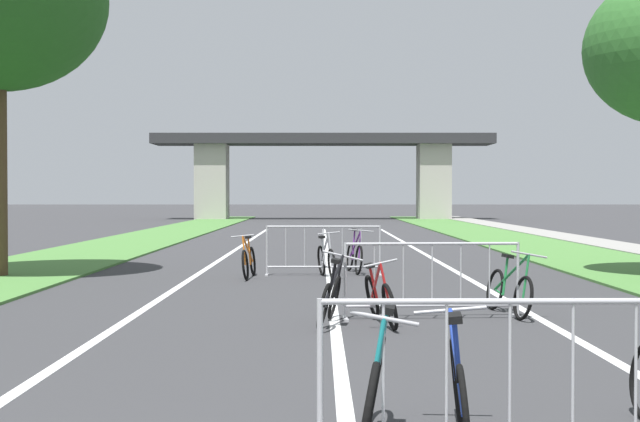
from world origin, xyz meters
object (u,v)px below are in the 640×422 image
crowd_barrier_nearest (507,382)px  bicycle_blue_4 (457,390)px  bicycle_teal_6 (371,390)px  crowd_barrier_second (430,281)px  bicycle_orange_9 (247,261)px  bicycle_green_0 (507,290)px  bicycle_purple_1 (352,256)px  bicycle_black_3 (328,298)px  crowd_barrier_third (321,251)px  bicycle_red_7 (378,299)px  bicycle_silver_2 (324,260)px

crowd_barrier_nearest → bicycle_blue_4: (-0.24, 0.46, -0.16)m
crowd_barrier_nearest → bicycle_teal_6: size_ratio=1.47×
crowd_barrier_second → bicycle_blue_4: size_ratio=1.50×
crowd_barrier_nearest → bicycle_orange_9: (-2.65, 12.16, -0.18)m
bicycle_green_0 → bicycle_purple_1: bicycle_purple_1 is taller
bicycle_black_3 → bicycle_teal_6: size_ratio=0.95×
bicycle_black_3 → bicycle_blue_4: bearing=-72.6°
crowd_barrier_third → bicycle_blue_4: 12.31m
bicycle_red_7 → bicycle_orange_9: bicycle_orange_9 is taller
crowd_barrier_second → bicycle_green_0: 1.21m
bicycle_silver_2 → bicycle_orange_9: 1.58m
crowd_barrier_nearest → bicycle_red_7: size_ratio=1.43×
crowd_barrier_second → bicycle_blue_4: 5.94m
crowd_barrier_third → bicycle_purple_1: crowd_barrier_third is taller
bicycle_black_3 → bicycle_orange_9: bicycle_black_3 is taller
bicycle_blue_4 → bicycle_teal_6: bicycle_teal_6 is taller
crowd_barrier_second → bicycle_silver_2: crowd_barrier_second is taller
bicycle_purple_1 → bicycle_orange_9: (-2.21, -1.15, -0.02)m
bicycle_teal_6 → bicycle_orange_9: size_ratio=1.01×
crowd_barrier_third → bicycle_green_0: (2.60, -5.99, -0.17)m
crowd_barrier_nearest → bicycle_red_7: (-0.41, 5.87, -0.18)m
crowd_barrier_nearest → bicycle_silver_2: (-1.06, 12.15, -0.16)m
bicycle_black_3 → bicycle_red_7: bicycle_black_3 is taller
bicycle_purple_1 → bicycle_orange_9: 2.49m
bicycle_green_0 → bicycle_silver_2: (-2.54, 5.40, 0.01)m
bicycle_teal_6 → bicycle_silver_2: bearing=-82.4°
bicycle_purple_1 → bicycle_teal_6: bearing=79.3°
crowd_barrier_third → bicycle_black_3: (0.06, -6.92, -0.17)m
bicycle_blue_4 → bicycle_red_7: bearing=98.0°
bicycle_green_0 → bicycle_purple_1: bearing=-82.1°
crowd_barrier_nearest → crowd_barrier_third: (-1.12, 12.74, 0.00)m
crowd_barrier_third → bicycle_red_7: bearing=-84.1°
bicycle_purple_1 → crowd_barrier_second: bearing=87.5°
bicycle_black_3 → bicycle_purple_1: bearing=94.0°
bicycle_purple_1 → bicycle_silver_2: (-0.62, -1.16, -0.01)m
crowd_barrier_second → bicycle_black_3: 1.52m
crowd_barrier_second → bicycle_orange_9: crowd_barrier_second is taller
crowd_barrier_nearest → bicycle_black_3: (-1.06, 5.83, -0.17)m
crowd_barrier_third → bicycle_orange_9: crowd_barrier_third is taller
crowd_barrier_third → bicycle_purple_1: size_ratio=1.54×
bicycle_purple_1 → bicycle_teal_6: (-0.39, -12.88, 0.01)m
bicycle_purple_1 → bicycle_blue_4: 12.85m
bicycle_silver_2 → bicycle_teal_6: bearing=79.8°
bicycle_black_3 → bicycle_blue_4: size_ratio=0.96×
crowd_barrier_second → bicycle_purple_1: (-0.78, 6.94, -0.16)m
bicycle_purple_1 → bicycle_red_7: bearing=81.3°
bicycle_teal_6 → crowd_barrier_third: bearing=-82.2°
bicycle_black_3 → bicycle_blue_4: (0.82, -5.37, 0.01)m
bicycle_silver_2 → bicycle_teal_6: bicycle_teal_6 is taller
crowd_barrier_third → bicycle_silver_2: (0.06, -0.59, -0.16)m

